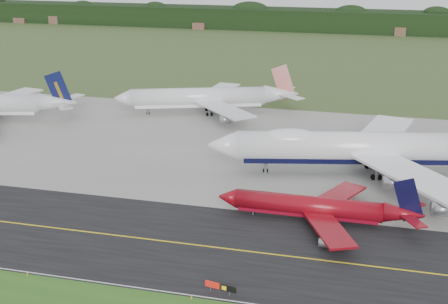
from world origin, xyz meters
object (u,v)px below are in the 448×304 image
Objects in this scene: jet_ba_747 at (368,147)px; jet_red_737 at (319,208)px; jet_star_tail at (208,98)px; taxiway_sign at (220,287)px.

jet_red_737 is (-7.48, -27.82, -3.40)m from jet_ba_747.
taxiway_sign is (29.76, -97.76, -3.70)m from jet_star_tail.
jet_ba_747 is 14.58× the size of taxiway_sign.
jet_star_tail reaches higher than jet_red_737.
taxiway_sign is (-11.20, -28.79, -1.65)m from jet_red_737.
jet_red_737 is 30.94m from taxiway_sign.
taxiway_sign is at bearing -108.26° from jet_ba_747.
taxiway_sign is at bearing -73.07° from jet_star_tail.
jet_ba_747 reaches higher than jet_star_tail.
jet_star_tail is 102.25m from taxiway_sign.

